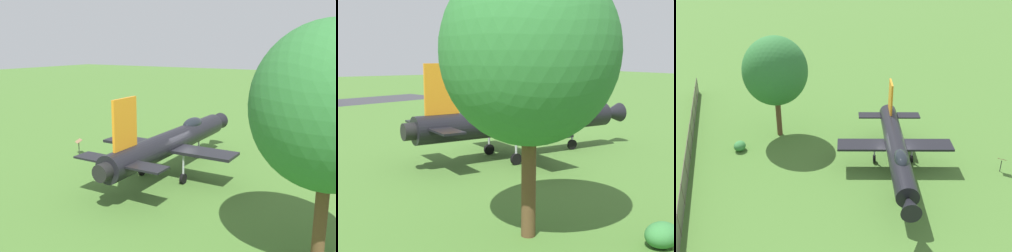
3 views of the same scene
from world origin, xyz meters
TOP-DOWN VIEW (x-y plane):
  - ground_plane at (0.00, 0.00)m, footprint 200.00×200.00m
  - display_jet at (-0.35, -0.00)m, footprint 14.21×8.36m
  - shade_tree at (5.76, 9.32)m, footprint 5.36×5.28m
  - perimeter_fence at (-2.94, 14.22)m, footprint 37.45×11.45m
  - shrub_near_fence at (2.87, 12.06)m, footprint 1.12×0.92m
  - info_plaque at (0.05, -7.69)m, footprint 0.63×0.72m

SIDE VIEW (x-z plane):
  - ground_plane at x=0.00m, z-range 0.00..0.00m
  - shrub_near_fence at x=2.87m, z-range 0.00..0.77m
  - info_plaque at x=0.05m, z-range 0.28..1.43m
  - perimeter_fence at x=-2.94m, z-range 0.05..1.69m
  - display_jet at x=-0.35m, z-range -0.56..4.64m
  - shade_tree at x=5.76m, z-range 1.43..9.95m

